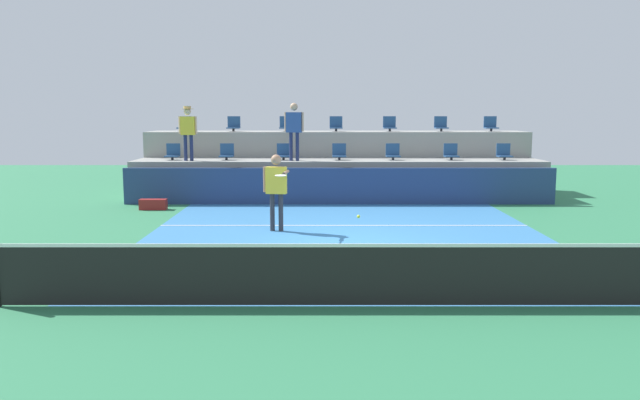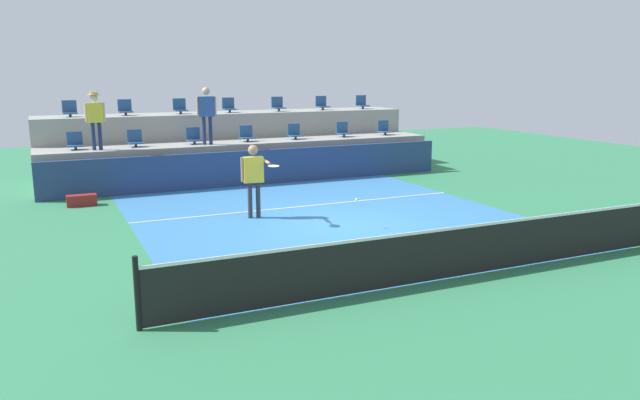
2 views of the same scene
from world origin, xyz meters
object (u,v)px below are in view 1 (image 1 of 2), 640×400
object	(u,v)px
stadium_chair_lower_far_left	(170,153)
stadium_chair_lower_right	(448,153)
stadium_chair_lower_far_right	(501,153)
spectator_in_white	(292,126)
stadium_chair_upper_right	(438,125)
spectator_with_hat	(185,128)
stadium_chair_lower_mid_left	(281,153)
stadium_chair_lower_center	(337,153)
stadium_chair_upper_far_left	(182,125)
stadium_chair_upper_left	(231,125)
stadium_chair_upper_mid_right	(387,125)
stadium_chair_upper_center	(334,125)
stadium_chair_lower_left	(224,153)
stadium_chair_upper_mid_left	(284,125)
equipment_bag	(151,205)
stadium_chair_lower_mid_right	(390,153)
tennis_player	(274,184)
stadium_chair_upper_far_right	(488,125)
tennis_ball	(356,217)

from	to	relation	value
stadium_chair_lower_far_left	stadium_chair_lower_right	world-z (taller)	same
stadium_chair_lower_far_right	spectator_in_white	size ratio (longest dim) A/B	0.29
stadium_chair_upper_right	spectator_with_hat	size ratio (longest dim) A/B	0.31
stadium_chair_lower_mid_left	stadium_chair_lower_center	world-z (taller)	same
stadium_chair_lower_far_right	stadium_chair_lower_center	bearing A→B (deg)	180.00
stadium_chair_lower_mid_left	stadium_chair_upper_far_left	world-z (taller)	stadium_chair_upper_far_left
stadium_chair_lower_mid_left	stadium_chair_upper_left	world-z (taller)	stadium_chair_upper_left
stadium_chair_lower_far_left	spectator_in_white	world-z (taller)	spectator_in_white
stadium_chair_upper_left	stadium_chair_lower_far_right	bearing A→B (deg)	-11.47
stadium_chair_upper_mid_right	spectator_in_white	bearing A→B (deg)	-145.84
stadium_chair_lower_right	stadium_chair_upper_center	distance (m)	4.14
stadium_chair_lower_left	stadium_chair_upper_mid_left	xyz separation A→B (m)	(1.80, 1.80, 0.85)
stadium_chair_lower_far_right	equipment_bag	bearing A→B (deg)	-167.81
stadium_chair_lower_center	stadium_chair_upper_mid_right	distance (m)	2.68
stadium_chair_lower_mid_right	stadium_chair_upper_center	world-z (taller)	stadium_chair_upper_center
stadium_chair_lower_far_left	stadium_chair_lower_right	bearing A→B (deg)	0.00
stadium_chair_upper_mid_left	stadium_chair_upper_right	world-z (taller)	same
stadium_chair_lower_far_left	stadium_chair_upper_right	distance (m)	9.11
stadium_chair_lower_far_left	tennis_player	distance (m)	6.68
stadium_chair_upper_far_left	stadium_chair_lower_left	bearing A→B (deg)	-46.35
stadium_chair_lower_mid_left	stadium_chair_lower_center	bearing A→B (deg)	0.00
stadium_chair_upper_mid_right	stadium_chair_upper_mid_left	bearing A→B (deg)	180.00
stadium_chair_lower_mid_right	stadium_chair_upper_right	bearing A→B (deg)	44.07
stadium_chair_lower_far_left	tennis_player	world-z (taller)	tennis_player
stadium_chair_lower_left	stadium_chair_upper_center	bearing A→B (deg)	26.99
stadium_chair_lower_right	stadium_chair_upper_far_right	xyz separation A→B (m)	(1.72, 1.80, 0.85)
stadium_chair_lower_center	tennis_ball	distance (m)	7.52
spectator_in_white	stadium_chair_lower_mid_left	bearing A→B (deg)	132.68
stadium_chair_lower_mid_left	stadium_chair_lower_far_right	distance (m)	7.04
stadium_chair_upper_left	stadium_chair_upper_mid_right	size ratio (longest dim) A/B	1.00
stadium_chair_lower_far_left	tennis_ball	distance (m)	9.30
stadium_chair_upper_far_right	spectator_with_hat	xyz separation A→B (m)	(-10.02, -2.18, -0.03)
stadium_chair_lower_mid_right	equipment_bag	world-z (taller)	stadium_chair_lower_mid_right
stadium_chair_lower_left	stadium_chair_upper_far_right	xyz separation A→B (m)	(8.89, 1.80, 0.85)
stadium_chair_lower_mid_left	stadium_chair_upper_far_right	size ratio (longest dim) A/B	1.00
tennis_player	spectator_in_white	xyz separation A→B (m)	(0.20, 5.17, 1.24)
stadium_chair_upper_mid_left	tennis_player	xyz separation A→B (m)	(0.17, -7.36, -1.21)
stadium_chair_upper_center	stadium_chair_upper_left	bearing A→B (deg)	180.00
stadium_chair_lower_right	tennis_player	distance (m)	7.62
stadium_chair_lower_right	stadium_chair_upper_mid_left	bearing A→B (deg)	161.45
stadium_chair_lower_far_left	stadium_chair_lower_far_right	size ratio (longest dim) A/B	1.00
tennis_player	stadium_chair_lower_far_right	bearing A→B (deg)	38.89
equipment_bag	stadium_chair_upper_center	bearing A→B (deg)	37.61
stadium_chair_upper_right	spectator_in_white	size ratio (longest dim) A/B	0.29
stadium_chair_lower_right	stadium_chair_lower_mid_right	bearing A→B (deg)	180.00
stadium_chair_lower_mid_right	stadium_chair_lower_left	bearing A→B (deg)	180.00
stadium_chair_upper_far_left	spectator_in_white	world-z (taller)	spectator_in_white
stadium_chair_lower_left	spectator_in_white	bearing A→B (deg)	-10.03
stadium_chair_upper_far_right	tennis_ball	distance (m)	10.73
stadium_chair_lower_far_right	stadium_chair_upper_far_left	size ratio (longest dim) A/B	1.00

